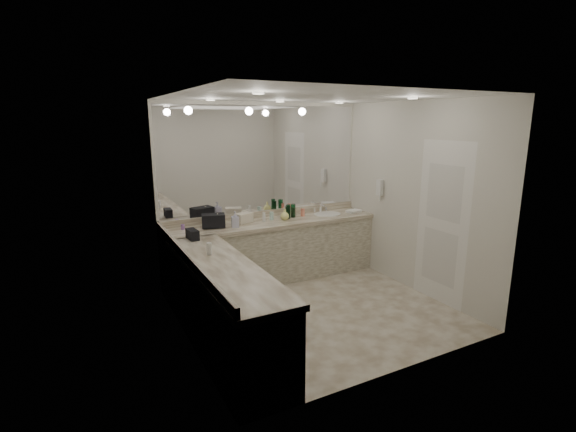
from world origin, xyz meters
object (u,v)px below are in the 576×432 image
cream_cosmetic_case (244,218)px  soap_bottle_c (285,214)px  wall_phone (380,188)px  sink (327,215)px  black_toiletry_bag (213,221)px  hand_towel (354,211)px  soap_bottle_a (218,220)px  soap_bottle_b (235,219)px

cream_cosmetic_case → soap_bottle_c: 0.62m
wall_phone → cream_cosmetic_case: size_ratio=0.99×
sink → cream_cosmetic_case: bearing=176.8°
sink → soap_bottle_c: size_ratio=2.69×
soap_bottle_c → wall_phone: bearing=-19.3°
wall_phone → sink: bearing=140.4°
wall_phone → black_toiletry_bag: (-2.45, 0.52, -0.36)m
soap_bottle_c → hand_towel: bearing=-2.8°
wall_phone → soap_bottle_a: size_ratio=1.22×
wall_phone → cream_cosmetic_case: wall_phone is taller
cream_cosmetic_case → soap_bottle_b: size_ratio=1.10×
wall_phone → black_toiletry_bag: wall_phone is taller
sink → soap_bottle_a: 1.79m
hand_towel → soap_bottle_b: size_ratio=1.03×
soap_bottle_b → black_toiletry_bag: bearing=158.0°
black_toiletry_bag → soap_bottle_c: bearing=-2.2°
soap_bottle_a → soap_bottle_b: size_ratio=0.89×
wall_phone → soap_bottle_c: wall_phone is taller
black_toiletry_bag → soap_bottle_b: size_ratio=1.41×
sink → black_toiletry_bag: (-1.84, 0.02, 0.09)m
soap_bottle_a → soap_bottle_c: size_ratio=1.20×
black_toiletry_bag → soap_bottle_c: size_ratio=1.90×
hand_towel → soap_bottle_c: (-1.21, 0.06, 0.06)m
sink → soap_bottle_c: 0.77m
soap_bottle_b → soap_bottle_c: soap_bottle_b is taller
sink → soap_bottle_b: (-1.57, -0.09, 0.12)m
cream_cosmetic_case → soap_bottle_a: bearing=169.7°
cream_cosmetic_case → soap_bottle_b: bearing=-158.6°
wall_phone → soap_bottle_b: (-2.17, 0.41, -0.34)m
cream_cosmetic_case → black_toiletry_bag: bearing=167.5°
wall_phone → soap_bottle_c: bearing=160.7°
sink → cream_cosmetic_case: 1.38m
soap_bottle_b → soap_bottle_c: (0.80, 0.07, -0.03)m
cream_cosmetic_case → soap_bottle_a: soap_bottle_a is taller
black_toiletry_bag → soap_bottle_c: (1.08, -0.04, -0.01)m
sink → black_toiletry_bag: size_ratio=1.42×
hand_towel → soap_bottle_b: (-2.02, -0.01, 0.09)m
soap_bottle_b → wall_phone: bearing=-10.7°
wall_phone → cream_cosmetic_case: bearing=163.8°
soap_bottle_b → cream_cosmetic_case: bearing=40.6°
wall_phone → black_toiletry_bag: size_ratio=0.77×
cream_cosmetic_case → hand_towel: 1.83m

